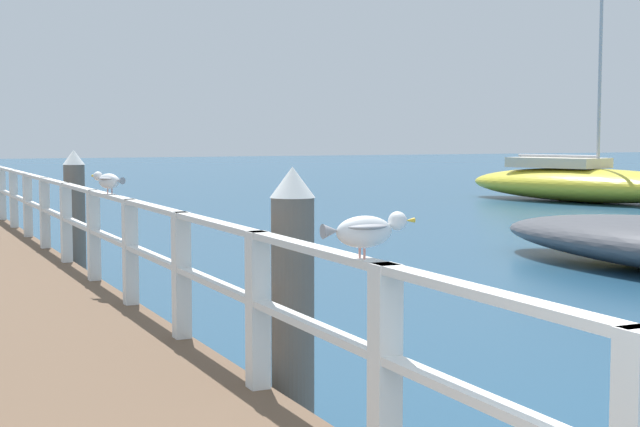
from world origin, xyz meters
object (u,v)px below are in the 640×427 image
dock_piling_far (75,215)px  seagull_background (108,180)px  dock_piling_near (293,302)px  seagull_foreground (366,230)px  boat_1 (584,183)px

dock_piling_far → seagull_background: size_ratio=3.94×
dock_piling_near → seagull_foreground: (-0.37, -1.71, 0.64)m
dock_piling_near → boat_1: size_ratio=0.19×
seagull_background → boat_1: (16.93, 12.90, -0.99)m
dock_piling_far → boat_1: boat_1 is taller
boat_1 → seagull_foreground: bearing=28.2°
dock_piling_near → seagull_foreground: bearing=-102.2°
dock_piling_near → seagull_foreground: dock_piling_near is taller
seagull_foreground → seagull_background: size_ratio=1.05×
dock_piling_far → seagull_background: 3.88m
dock_piling_near → seagull_foreground: size_ratio=3.73×
dock_piling_far → seagull_background: (-0.38, -3.81, 0.64)m
dock_piling_far → boat_1: size_ratio=0.19×
dock_piling_near → seagull_background: size_ratio=3.94×
seagull_background → boat_1: 21.31m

